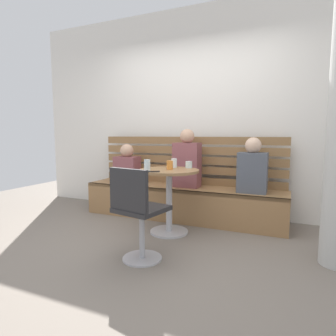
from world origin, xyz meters
The scene contains 14 objects.
ground centered at (0.00, 0.00, 0.00)m, with size 8.00×8.00×0.00m, color #70665B.
back_wall centered at (0.00, 1.64, 1.45)m, with size 5.20×0.10×2.90m, color silver.
booth_bench centered at (0.00, 1.20, 0.22)m, with size 2.70×0.52×0.44m.
booth_backrest centered at (0.00, 1.44, 0.78)m, with size 2.65×0.04×0.66m.
cafe_table centered at (0.07, 0.61, 0.52)m, with size 0.68×0.68×0.74m.
white_chair centered at (0.11, -0.20, 0.46)m, with size 0.47×0.47×0.85m.
person_adult centered at (0.07, 1.21, 0.78)m, with size 0.34×0.22×0.77m.
person_child_left centered at (-0.83, 1.17, 0.68)m, with size 0.34×0.22×0.56m.
person_child_middle centered at (0.91, 1.16, 0.73)m, with size 0.34×0.22×0.66m.
cup_glass_tall centered at (-0.12, 0.45, 0.80)m, with size 0.07×0.07×0.12m, color silver.
cup_tumbler_orange centered at (0.08, 0.61, 0.79)m, with size 0.07×0.07×0.10m, color orange.
cup_glass_short centered at (0.22, 0.84, 0.78)m, with size 0.08×0.08×0.08m, color silver.
cup_water_clear centered at (0.05, 0.82, 0.80)m, with size 0.07×0.07×0.11m, color white.
phone_on_table centered at (-0.01, 0.35, 0.74)m, with size 0.07×0.14×0.01m, color black.
Camera 1 is at (1.32, -2.32, 1.13)m, focal length 30.37 mm.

